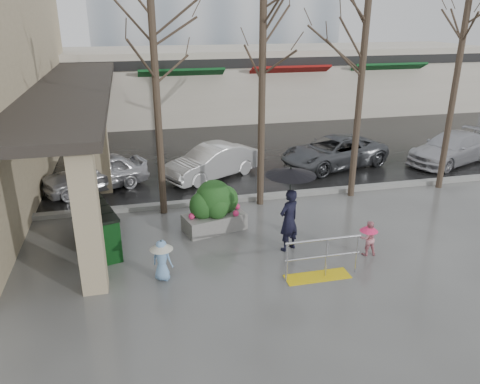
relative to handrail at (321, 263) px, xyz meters
name	(u,v)px	position (x,y,z in m)	size (l,w,h in m)	color
ground	(253,259)	(-1.36, 1.20, -0.38)	(120.00, 120.00, 0.00)	#51514F
street_asphalt	(171,105)	(-1.36, 23.20, -0.37)	(120.00, 36.00, 0.01)	black
curb	(223,200)	(-1.36, 5.20, -0.30)	(120.00, 0.30, 0.15)	gray
canopy_slab	(71,82)	(-6.16, 9.20, 3.25)	(2.80, 18.00, 0.25)	#2D2823
pillar_front	(88,220)	(-5.26, 0.70, 1.37)	(0.55, 0.55, 3.50)	tan
pillar_back	(100,144)	(-5.26, 7.20, 1.37)	(0.55, 0.55, 3.50)	tan
storefront_row	(209,83)	(0.64, 19.17, 1.64)	(34.00, 6.74, 4.00)	beige
handrail	(321,263)	(0.00, 0.00, 0.00)	(1.90, 0.50, 1.03)	yellow
tree_west	(154,47)	(-3.36, 4.80, 4.71)	(3.20, 3.20, 6.80)	#382B21
tree_midwest	(263,40)	(-0.16, 4.80, 4.86)	(3.20, 3.20, 7.00)	#382B21
tree_mideast	(364,51)	(3.14, 4.80, 4.48)	(3.20, 3.20, 6.50)	#382B21
tree_east	(464,32)	(6.64, 4.80, 5.01)	(3.20, 3.20, 7.20)	#382B21
woman	(290,201)	(-0.30, 1.52, 1.04)	(1.32, 1.32, 2.34)	black
child_pink	(368,236)	(1.64, 0.76, 0.16)	(0.50, 0.48, 0.96)	pink
child_blue	(162,257)	(-3.71, 0.77, 0.23)	(0.60, 0.55, 1.04)	#76A2D1
planter	(214,206)	(-2.00, 3.21, 0.36)	(1.92, 1.29, 1.54)	slate
news_boxes	(102,227)	(-5.15, 2.80, 0.23)	(1.05, 2.22, 1.21)	#0D3D13
car_a	(96,173)	(-5.54, 7.47, 0.25)	(1.49, 3.70, 1.26)	#BABABF
car_b	(212,162)	(-1.25, 7.78, 0.25)	(1.33, 3.82, 1.26)	white
car_c	(334,152)	(3.85, 7.96, 0.25)	(2.09, 4.53, 1.26)	#4F5256
car_d	(451,148)	(8.91, 7.34, 0.25)	(1.77, 4.34, 1.26)	#B9B9BE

